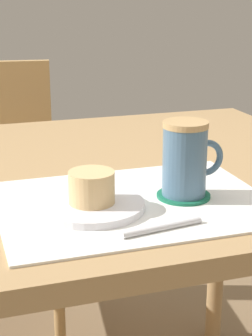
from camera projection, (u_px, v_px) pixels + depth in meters
The scene contains 7 objects.
dining_table at pixel (91, 206), 1.14m from camera, with size 1.10×0.86×0.75m.
placemat at pixel (133, 203), 0.93m from camera, with size 0.45×0.34×0.00m, color white.
pastry_plate at pixel (92, 206), 0.89m from camera, with size 0.17×0.17×0.01m, color white.
pastry at pixel (92, 187), 0.88m from camera, with size 0.07×0.07×0.05m, color #E5BC7F.
coffee_coaster at pixel (183, 195), 0.95m from camera, with size 0.09×0.09×0.01m, color #196B4C.
coffee_mug at pixel (186, 158), 0.93m from camera, with size 0.11×0.08×0.13m.
teaspoon at pixel (163, 228), 0.82m from camera, with size 0.01×0.01×0.13m, color silver.
Camera 1 is at (-0.26, -1.03, 1.09)m, focal length 60.00 mm.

